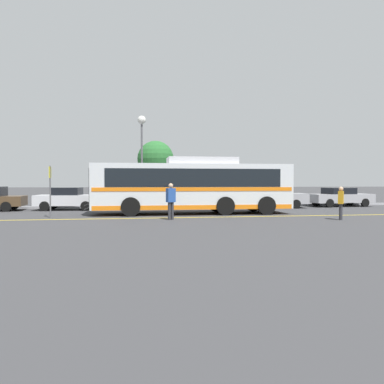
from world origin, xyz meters
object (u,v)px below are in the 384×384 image
parked_car_2 (176,198)px  tree_0 (156,159)px  bus_stop_sign (50,185)px  parked_car_4 (340,197)px  parked_car_3 (271,196)px  pedestrian_1 (341,201)px  transit_bus (192,185)px  street_lamp (142,136)px  pedestrian_0 (171,199)px  parked_car_1 (69,199)px

parked_car_2 → tree_0: tree_0 is taller
parked_car_2 → bus_stop_sign: 8.79m
tree_0 → parked_car_4: bearing=-22.8°
parked_car_3 → pedestrian_1: 8.45m
transit_bus → parked_car_2: 4.19m
transit_bus → parked_car_4: 12.50m
street_lamp → tree_0: 4.01m
pedestrian_0 → parked_car_1: bearing=100.8°
transit_bus → parked_car_4: (11.62, 4.52, -0.89)m
parked_car_2 → pedestrian_1: size_ratio=3.19×
parked_car_3 → bus_stop_sign: size_ratio=1.91×
parked_car_1 → pedestrian_0: pedestrian_0 is taller
transit_bus → pedestrian_0: transit_bus is taller
street_lamp → tree_0: street_lamp is taller
parked_car_2 → parked_car_4: parked_car_4 is taller
parked_car_1 → street_lamp: (4.71, 2.37, 4.33)m
parked_car_2 → tree_0: bearing=6.7°
transit_bus → bus_stop_sign: 7.46m
transit_bus → street_lamp: size_ratio=1.72×
transit_bus → parked_car_2: (-0.43, 4.07, -0.90)m
transit_bus → parked_car_3: (6.15, 3.99, -0.81)m
parked_car_3 → tree_0: tree_0 is taller
parked_car_4 → pedestrian_0: 15.22m
parked_car_1 → pedestrian_1: 16.17m
transit_bus → pedestrian_0: size_ratio=6.55×
parked_car_1 → pedestrian_0: size_ratio=2.39×
pedestrian_1 → bus_stop_sign: bearing=113.3°
parked_car_4 → pedestrian_1: (-5.25, -8.97, 0.18)m
pedestrian_0 → pedestrian_1: (7.90, -1.31, -0.10)m
bus_stop_sign → tree_0: bearing=-26.6°
pedestrian_1 → bus_stop_sign: 14.11m
bus_stop_sign → street_lamp: (4.70, 7.73, 3.43)m
parked_car_4 → tree_0: bearing=-117.5°
parked_car_2 → parked_car_3: 6.58m
parked_car_4 → transit_bus: bearing=-73.4°
parked_car_4 → bus_stop_sign: bearing=-77.7°
parked_car_1 → transit_bus: bearing=65.4°
parked_car_1 → parked_car_2: 6.93m
parked_car_1 → bus_stop_sign: bearing=4.6°
bus_stop_sign → street_lamp: street_lamp is taller
parked_car_4 → street_lamp: bearing=-102.4°
street_lamp → pedestrian_1: bearing=-50.4°
parked_car_2 → bus_stop_sign: size_ratio=1.92×
transit_bus → tree_0: bearing=9.2°
transit_bus → pedestrian_1: size_ratio=7.20×
transit_bus → parked_car_1: size_ratio=2.73×
parked_car_1 → parked_car_4: (18.98, 0.43, -0.03)m
parked_car_1 → parked_car_2: (6.93, -0.02, -0.04)m
transit_bus → pedestrian_1: transit_bus is taller
parked_car_3 → pedestrian_0: bearing=137.8°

